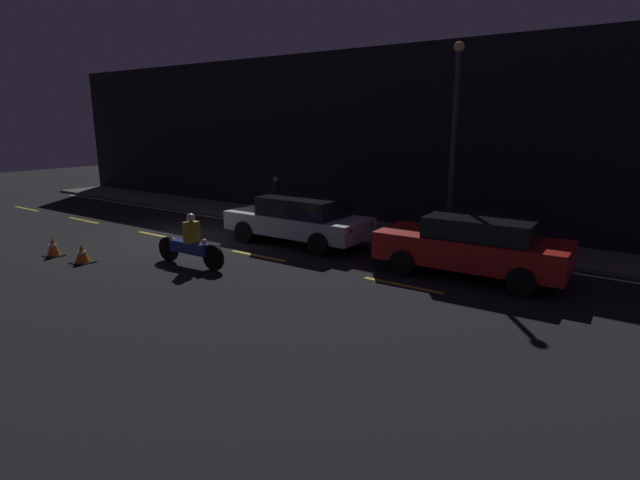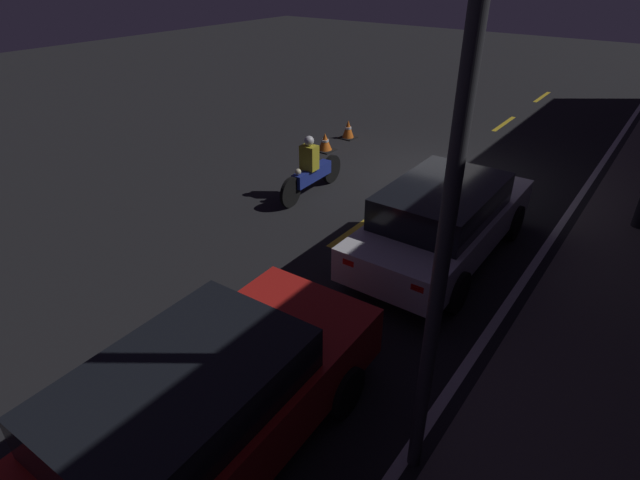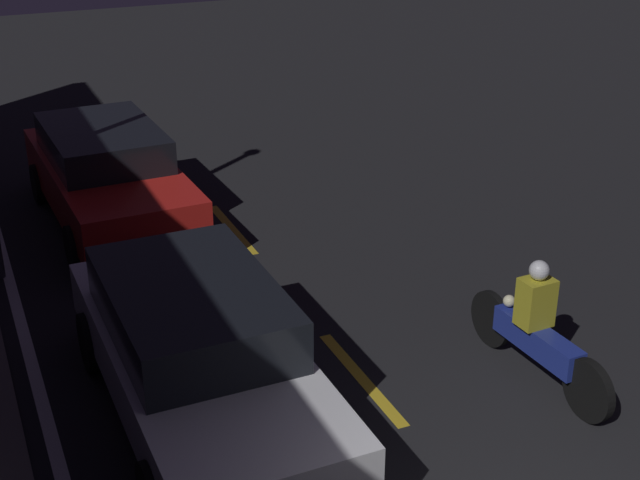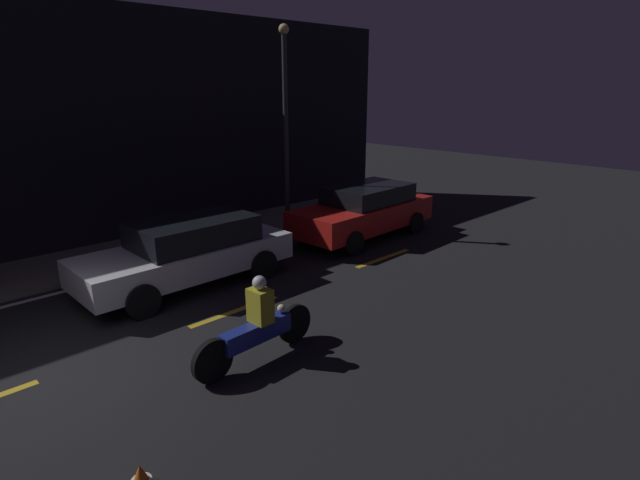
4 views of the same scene
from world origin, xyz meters
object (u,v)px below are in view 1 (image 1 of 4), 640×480
object	(u,v)px
motorcycle	(190,244)
street_lamp	(454,139)
traffic_cone_mid	(82,254)
pedestrian	(276,196)
traffic_cone_near	(53,247)
sedan_white	(299,219)
taxi_red	(473,245)

from	to	relation	value
motorcycle	street_lamp	bearing A→B (deg)	43.28
traffic_cone_mid	pedestrian	distance (m)	7.90
motorcycle	traffic_cone_near	size ratio (longest dim) A/B	4.24
sedan_white	motorcycle	xyz separation A→B (m)	(-0.85, -3.57, -0.22)
sedan_white	pedestrian	bearing A→B (deg)	-41.02
traffic_cone_near	traffic_cone_mid	bearing A→B (deg)	4.00
taxi_red	street_lamp	xyz separation A→B (m)	(-1.33, 1.82, 2.44)
sedan_white	taxi_red	world-z (taller)	taxi_red
traffic_cone_mid	traffic_cone_near	bearing A→B (deg)	-176.00
taxi_red	pedestrian	bearing A→B (deg)	-21.06
taxi_red	motorcycle	world-z (taller)	taxi_red
motorcycle	street_lamp	size ratio (longest dim) A/B	0.41
motorcycle	traffic_cone_mid	bearing A→B (deg)	-152.66
taxi_red	motorcycle	xyz separation A→B (m)	(-6.34, -3.37, -0.22)
sedan_white	traffic_cone_mid	world-z (taller)	sedan_white
street_lamp	pedestrian	bearing A→B (deg)	170.87
sedan_white	traffic_cone_mid	xyz separation A→B (m)	(-3.44, -5.07, -0.55)
motorcycle	pedestrian	xyz separation A→B (m)	(-2.43, 6.38, 0.30)
street_lamp	motorcycle	bearing A→B (deg)	-134.02
taxi_red	traffic_cone_near	world-z (taller)	taxi_red
traffic_cone_near	motorcycle	bearing A→B (deg)	22.13
traffic_cone_near	pedestrian	world-z (taller)	pedestrian
motorcycle	street_lamp	xyz separation A→B (m)	(5.01, 5.18, 2.66)
sedan_white	street_lamp	size ratio (longest dim) A/B	0.80
motorcycle	traffic_cone_mid	world-z (taller)	motorcycle
motorcycle	sedan_white	bearing A→B (deg)	73.90
traffic_cone_near	traffic_cone_mid	world-z (taller)	traffic_cone_near
sedan_white	traffic_cone_mid	bearing A→B (deg)	55.34
pedestrian	traffic_cone_near	bearing A→B (deg)	-100.54
street_lamp	taxi_red	bearing A→B (deg)	-53.78
sedan_white	traffic_cone_mid	size ratio (longest dim) A/B	9.05
taxi_red	motorcycle	size ratio (longest dim) A/B	1.94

